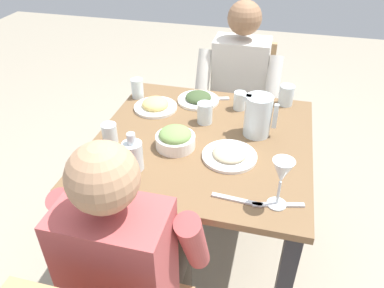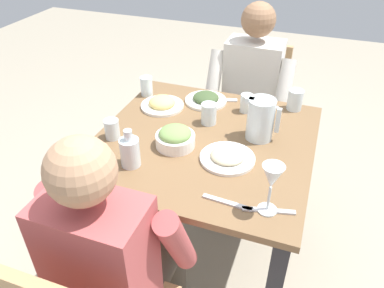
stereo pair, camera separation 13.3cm
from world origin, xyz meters
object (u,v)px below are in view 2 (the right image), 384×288
(water_glass_far_right, at_px, (295,100))
(water_glass_center, at_px, (246,103))
(water_glass_far_left, at_px, (147,86))
(plate_fries, at_px, (162,104))
(wine_glass, at_px, (272,179))
(salad_bowl, at_px, (175,137))
(diner_far, at_px, (248,99))
(plate_dolmas, at_px, (206,99))
(chair_far, at_px, (253,106))
(oil_carafe, at_px, (130,153))
(water_glass_near_right, at_px, (209,114))
(diner_near, at_px, (118,255))
(dining_table, at_px, (204,161))
(water_pitcher, at_px, (261,119))
(water_glass_near_left, at_px, (112,129))

(water_glass_far_right, xyz_separation_m, water_glass_center, (-0.22, -0.11, -0.01))
(water_glass_center, xyz_separation_m, water_glass_far_left, (-0.54, -0.01, 0.01))
(plate_fries, distance_m, wine_glass, 0.86)
(salad_bowl, xyz_separation_m, water_glass_far_right, (0.44, 0.51, 0.01))
(diner_far, distance_m, salad_bowl, 0.75)
(water_glass_far_right, bearing_deg, plate_dolmas, -169.77)
(water_glass_far_left, relative_size, wine_glass, 0.52)
(chair_far, bearing_deg, wine_glass, -76.52)
(diner_far, relative_size, oil_carafe, 7.25)
(water_glass_far_right, bearing_deg, oil_carafe, -129.08)
(water_glass_near_right, bearing_deg, salad_bowl, -108.80)
(diner_near, height_order, wine_glass, diner_near)
(water_glass_far_right, height_order, water_glass_center, water_glass_far_right)
(dining_table, distance_m, water_pitcher, 0.33)
(water_glass_center, height_order, oil_carafe, oil_carafe)
(diner_far, height_order, salad_bowl, diner_far)
(water_glass_far_left, bearing_deg, water_glass_near_left, -85.07)
(dining_table, xyz_separation_m, salad_bowl, (-0.10, -0.09, 0.16))
(diner_near, height_order, water_glass_near_right, diner_near)
(water_pitcher, relative_size, plate_dolmas, 0.88)
(water_pitcher, distance_m, water_glass_center, 0.24)
(water_glass_far_right, bearing_deg, water_glass_far_left, -171.70)
(water_pitcher, bearing_deg, dining_table, -156.46)
(water_pitcher, distance_m, water_glass_near_left, 0.66)
(diner_far, xyz_separation_m, salad_bowl, (-0.17, -0.72, 0.14))
(water_pitcher, relative_size, oil_carafe, 1.16)
(water_glass_near_right, bearing_deg, water_pitcher, -9.74)
(plate_fries, height_order, water_glass_near_right, water_glass_near_right)
(water_glass_center, bearing_deg, oil_carafe, -120.00)
(water_glass_near_right, bearing_deg, oil_carafe, -115.35)
(water_glass_near_left, relative_size, wine_glass, 0.46)
(diner_near, relative_size, oil_carafe, 7.25)
(plate_fries, height_order, water_glass_center, water_glass_center)
(chair_far, height_order, water_pitcher, water_pitcher)
(plate_dolmas, distance_m, water_glass_far_left, 0.33)
(salad_bowl, height_order, plate_dolmas, salad_bowl)
(diner_far, height_order, plate_fries, diner_far)
(plate_fries, xyz_separation_m, water_glass_center, (0.41, 0.10, 0.03))
(plate_dolmas, relative_size, water_glass_near_right, 2.14)
(water_pitcher, xyz_separation_m, plate_fries, (-0.52, 0.11, -0.08))
(diner_far, bearing_deg, water_glass_far_left, -146.64)
(chair_far, bearing_deg, plate_fries, -119.94)
(wine_glass, bearing_deg, plate_fries, 139.09)
(dining_table, height_order, water_glass_far_left, water_glass_far_left)
(plate_fries, xyz_separation_m, water_glass_near_right, (0.27, -0.07, 0.03))
(dining_table, relative_size, water_pitcher, 5.01)
(diner_far, relative_size, water_glass_near_left, 13.14)
(chair_far, height_order, wine_glass, wine_glass)
(plate_fries, relative_size, water_glass_near_left, 2.41)
(diner_far, relative_size, water_glass_center, 12.93)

